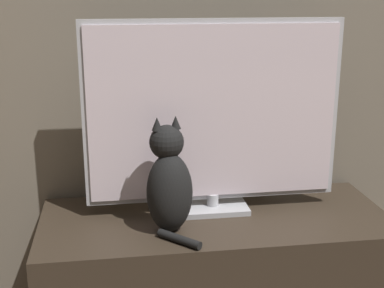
% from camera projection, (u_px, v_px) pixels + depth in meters
% --- Properties ---
extents(tv_stand, '(1.29, 0.54, 0.52)m').
position_uv_depth(tv_stand, '(215.00, 279.00, 2.06)').
color(tv_stand, '#33281E').
rests_on(tv_stand, ground_plane).
extents(tv, '(0.94, 0.16, 0.72)m').
position_uv_depth(tv, '(213.00, 116.00, 1.94)').
color(tv, '#B7B7BC').
rests_on(tv, tv_stand).
extents(cat, '(0.18, 0.27, 0.40)m').
position_uv_depth(cat, '(169.00, 183.00, 1.83)').
color(cat, black).
rests_on(cat, tv_stand).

